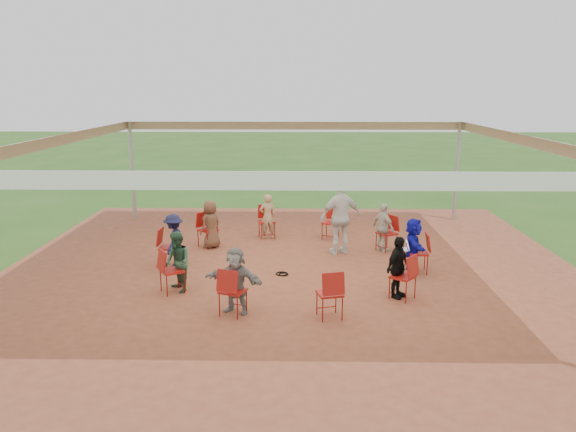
{
  "coord_description": "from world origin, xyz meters",
  "views": [
    {
      "loc": [
        0.15,
        -12.12,
        4.03
      ],
      "look_at": [
        -0.09,
        0.3,
        1.17
      ],
      "focal_mm": 35.0,
      "sensor_mm": 36.0,
      "label": 1
    }
  ],
  "objects_px": {
    "chair_7": "(233,291)",
    "person_seated_7": "(398,267)",
    "chair_4": "(208,230)",
    "chair_1": "(387,234)",
    "chair_2": "(331,223)",
    "chair_0": "(418,253)",
    "person_seated_5": "(177,262)",
    "chair_9": "(403,277)",
    "cable_coil": "(282,274)",
    "person_seated_0": "(413,245)",
    "chair_8": "(330,294)",
    "chair_5": "(169,247)",
    "laptop": "(406,247)",
    "person_seated_2": "(268,217)",
    "person_seated_3": "(211,224)",
    "person_seated_1": "(383,228)",
    "chair_6": "(172,271)",
    "person_seated_6": "(236,280)",
    "chair_3": "(267,222)",
    "person_seated_4": "(174,240)",
    "standing_person": "(341,217)"
  },
  "relations": [
    {
      "from": "chair_8",
      "to": "person_seated_0",
      "type": "bearing_deg",
      "value": 37.72
    },
    {
      "from": "chair_1",
      "to": "chair_2",
      "type": "xyz_separation_m",
      "value": [
        -1.34,
        1.1,
        0.0
      ]
    },
    {
      "from": "chair_7",
      "to": "person_seated_6",
      "type": "bearing_deg",
      "value": 90.0
    },
    {
      "from": "person_seated_2",
      "to": "chair_1",
      "type": "bearing_deg",
      "value": 145.72
    },
    {
      "from": "person_seated_1",
      "to": "person_seated_5",
      "type": "distance_m",
      "value": 5.39
    },
    {
      "from": "chair_2",
      "to": "person_seated_7",
      "type": "relative_size",
      "value": 0.73
    },
    {
      "from": "chair_6",
      "to": "cable_coil",
      "type": "relative_size",
      "value": 2.47
    },
    {
      "from": "chair_9",
      "to": "cable_coil",
      "type": "distance_m",
      "value": 2.78
    },
    {
      "from": "person_seated_2",
      "to": "person_seated_4",
      "type": "xyz_separation_m",
      "value": [
        -2.01,
        -2.45,
        0.0
      ]
    },
    {
      "from": "chair_7",
      "to": "person_seated_7",
      "type": "xyz_separation_m",
      "value": [
        3.11,
        0.91,
        0.17
      ]
    },
    {
      "from": "chair_6",
      "to": "laptop",
      "type": "relative_size",
      "value": 2.79
    },
    {
      "from": "chair_5",
      "to": "laptop",
      "type": "xyz_separation_m",
      "value": [
        5.33,
        -0.31,
        0.13
      ]
    },
    {
      "from": "chair_1",
      "to": "person_seated_7",
      "type": "xyz_separation_m",
      "value": [
        -0.29,
        -3.22,
        0.17
      ]
    },
    {
      "from": "chair_8",
      "to": "person_seated_2",
      "type": "relative_size",
      "value": 0.73
    },
    {
      "from": "chair_8",
      "to": "chair_9",
      "type": "distance_m",
      "value": 1.74
    },
    {
      "from": "chair_0",
      "to": "chair_7",
      "type": "relative_size",
      "value": 1.0
    },
    {
      "from": "person_seated_2",
      "to": "person_seated_3",
      "type": "relative_size",
      "value": 1.0
    },
    {
      "from": "chair_0",
      "to": "person_seated_5",
      "type": "bearing_deg",
      "value": 107.59
    },
    {
      "from": "chair_4",
      "to": "person_seated_7",
      "type": "distance_m",
      "value": 5.51
    },
    {
      "from": "chair_8",
      "to": "person_seated_0",
      "type": "distance_m",
      "value": 3.24
    },
    {
      "from": "chair_1",
      "to": "person_seated_3",
      "type": "bearing_deg",
      "value": 54.91
    },
    {
      "from": "chair_0",
      "to": "person_seated_7",
      "type": "bearing_deg",
      "value": 158.16
    },
    {
      "from": "chair_0",
      "to": "chair_9",
      "type": "distance_m",
      "value": 1.74
    },
    {
      "from": "chair_8",
      "to": "person_seated_7",
      "type": "relative_size",
      "value": 0.73
    },
    {
      "from": "chair_9",
      "to": "standing_person",
      "type": "bearing_deg",
      "value": 57.46
    },
    {
      "from": "chair_7",
      "to": "person_seated_0",
      "type": "relative_size",
      "value": 0.73
    },
    {
      "from": "chair_8",
      "to": "person_seated_4",
      "type": "distance_m",
      "value": 4.46
    },
    {
      "from": "chair_0",
      "to": "person_seated_5",
      "type": "relative_size",
      "value": 0.73
    },
    {
      "from": "chair_7",
      "to": "chair_8",
      "type": "height_order",
      "value": "same"
    },
    {
      "from": "person_seated_2",
      "to": "cable_coil",
      "type": "distance_m",
      "value": 3.09
    },
    {
      "from": "person_seated_1",
      "to": "laptop",
      "type": "distance_m",
      "value": 1.62
    },
    {
      "from": "chair_0",
      "to": "chair_5",
      "type": "height_order",
      "value": "same"
    },
    {
      "from": "person_seated_6",
      "to": "cable_coil",
      "type": "distance_m",
      "value": 2.34
    },
    {
      "from": "person_seated_6",
      "to": "standing_person",
      "type": "height_order",
      "value": "standing_person"
    },
    {
      "from": "chair_3",
      "to": "person_seated_4",
      "type": "bearing_deg",
      "value": 37.72
    },
    {
      "from": "person_seated_0",
      "to": "person_seated_1",
      "type": "height_order",
      "value": "same"
    },
    {
      "from": "chair_9",
      "to": "person_seated_5",
      "type": "distance_m",
      "value": 4.46
    },
    {
      "from": "chair_1",
      "to": "chair_7",
      "type": "relative_size",
      "value": 1.0
    },
    {
      "from": "chair_9",
      "to": "chair_3",
      "type": "bearing_deg",
      "value": 72.0
    },
    {
      "from": "chair_0",
      "to": "person_seated_6",
      "type": "xyz_separation_m",
      "value": [
        -3.79,
        -2.34,
        0.17
      ]
    },
    {
      "from": "chair_1",
      "to": "chair_5",
      "type": "bearing_deg",
      "value": 72.0
    },
    {
      "from": "chair_2",
      "to": "chair_9",
      "type": "distance_m",
      "value": 4.55
    },
    {
      "from": "chair_0",
      "to": "laptop",
      "type": "xyz_separation_m",
      "value": [
        -0.28,
        0.02,
        0.13
      ]
    },
    {
      "from": "person_seated_3",
      "to": "cable_coil",
      "type": "xyz_separation_m",
      "value": [
        1.89,
        -2.1,
        -0.6
      ]
    },
    {
      "from": "chair_4",
      "to": "person_seated_5",
      "type": "height_order",
      "value": "person_seated_5"
    },
    {
      "from": "person_seated_0",
      "to": "chair_2",
      "type": "bearing_deg",
      "value": 34.28
    },
    {
      "from": "cable_coil",
      "to": "chair_2",
      "type": "bearing_deg",
      "value": 67.94
    },
    {
      "from": "person_seated_0",
      "to": "person_seated_3",
      "type": "height_order",
      "value": "same"
    },
    {
      "from": "chair_9",
      "to": "person_seated_7",
      "type": "distance_m",
      "value": 0.21
    },
    {
      "from": "chair_6",
      "to": "laptop",
      "type": "height_order",
      "value": "chair_6"
    }
  ]
}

